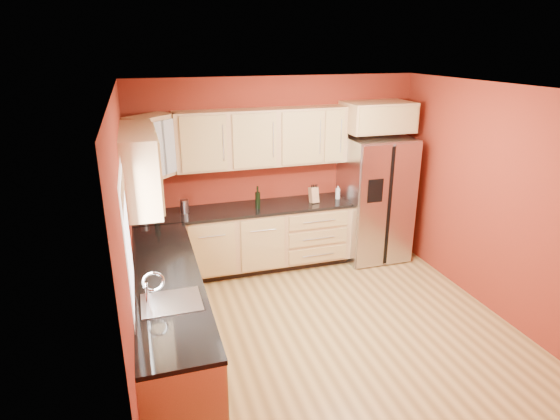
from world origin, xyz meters
name	(u,v)px	position (x,y,z in m)	size (l,w,h in m)	color
floor	(329,329)	(0.00, 0.00, 0.00)	(4.00, 4.00, 0.00)	olive
ceiling	(339,89)	(0.00, 0.00, 2.60)	(4.00, 4.00, 0.00)	silver
wall_back	(277,172)	(0.00, 2.00, 1.30)	(4.00, 0.04, 2.60)	maroon
wall_front	(459,328)	(0.00, -2.00, 1.30)	(4.00, 0.04, 2.60)	maroon
wall_left	(128,243)	(-2.00, 0.00, 1.30)	(0.04, 4.00, 2.60)	maroon
wall_right	(496,202)	(2.00, 0.00, 1.30)	(0.04, 4.00, 2.60)	maroon
base_cabinets_back	(245,241)	(-0.55, 1.70, 0.44)	(2.90, 0.60, 0.88)	tan
base_cabinets_left	(170,320)	(-1.70, 0.00, 0.44)	(0.60, 2.80, 0.88)	tan
countertop_back	(245,209)	(-0.55, 1.69, 0.90)	(2.90, 0.62, 0.04)	black
countertop_left	(167,278)	(-1.69, 0.00, 0.90)	(0.62, 2.80, 0.04)	black
upper_cabinets_back	(263,138)	(-0.25, 1.83, 1.83)	(2.30, 0.33, 0.75)	tan
upper_cabinets_left	(140,166)	(-1.83, 0.72, 1.83)	(0.33, 1.35, 0.75)	tan
corner_upper_cabinet	(152,147)	(-1.67, 1.67, 1.83)	(0.62, 0.33, 0.75)	tan
over_fridge_cabinet	(378,117)	(1.35, 1.70, 2.05)	(0.92, 0.60, 0.40)	tan
refrigerator	(374,199)	(1.35, 1.62, 0.89)	(0.90, 0.75, 1.78)	#BABABF
window	(128,238)	(-1.98, -0.50, 1.55)	(0.03, 0.90, 1.00)	white
sink_faucet	(170,287)	(-1.69, -0.50, 1.07)	(0.50, 0.42, 0.30)	white
canister_left	(143,211)	(-1.85, 1.72, 1.01)	(0.11, 0.11, 0.18)	#BABABF
canister_right	(184,206)	(-1.34, 1.73, 1.01)	(0.11, 0.11, 0.17)	#BABABF
wine_bottle_a	(156,206)	(-1.70, 1.63, 1.08)	(0.07, 0.07, 0.32)	black
wine_bottle_b	(258,197)	(-0.38, 1.63, 1.07)	(0.07, 0.07, 0.31)	black
knife_block	(314,195)	(0.42, 1.64, 1.03)	(0.11, 0.10, 0.22)	tan
soap_dispenser	(338,192)	(0.80, 1.69, 1.01)	(0.06, 0.06, 0.19)	silver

